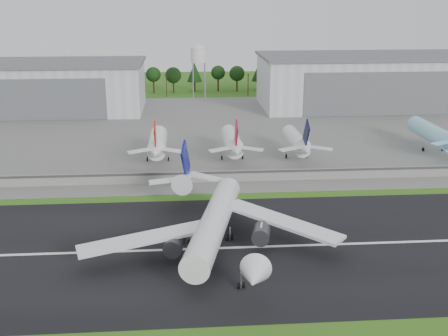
{
  "coord_description": "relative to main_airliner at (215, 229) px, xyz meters",
  "views": [
    {
      "loc": [
        -13.95,
        -101.16,
        53.11
      ],
      "look_at": [
        -3.23,
        40.0,
        9.0
      ],
      "focal_mm": 45.0,
      "sensor_mm": 36.0,
      "label": 1
    }
  ],
  "objects": [
    {
      "name": "hangar_east",
      "position": [
        82.51,
        155.34,
        7.73
      ],
      "size": [
        102.0,
        47.0,
        25.2
      ],
      "color": "silver",
      "rests_on": "ground"
    },
    {
      "name": "runway",
      "position": [
        7.51,
        0.43,
        -4.84
      ],
      "size": [
        320.0,
        60.0,
        0.1
      ],
      "primitive_type": "cube",
      "color": "black",
      "rests_on": "ground"
    },
    {
      "name": "parked_jet_red_b",
      "position": [
        9.92,
        66.99,
        1.3
      ],
      "size": [
        7.36,
        31.29,
        16.71
      ],
      "color": "white",
      "rests_on": "ground"
    },
    {
      "name": "treeline",
      "position": [
        7.51,
        205.43,
        -4.89
      ],
      "size": [
        320.0,
        16.0,
        22.0
      ],
      "primitive_type": null,
      "color": "black",
      "rests_on": "ground"
    },
    {
      "name": "hangar_west",
      "position": [
        -72.49,
        155.34,
        6.74
      ],
      "size": [
        97.0,
        44.0,
        23.2
      ],
      "color": "silver",
      "rests_on": "ground"
    },
    {
      "name": "ground",
      "position": [
        7.51,
        -9.57,
        -4.89
      ],
      "size": [
        600.0,
        600.0,
        0.0
      ],
      "primitive_type": "plane",
      "color": "#285614",
      "rests_on": "ground"
    },
    {
      "name": "blast_fence",
      "position": [
        7.51,
        45.41,
        -3.09
      ],
      "size": [
        240.0,
        0.61,
        3.5
      ],
      "color": "gray",
      "rests_on": "ground"
    },
    {
      "name": "parked_jet_navy",
      "position": [
        31.67,
        66.96,
        1.1
      ],
      "size": [
        7.36,
        31.29,
        16.48
      ],
      "color": "white",
      "rests_on": "ground"
    },
    {
      "name": "apron",
      "position": [
        7.51,
        110.43,
        -4.84
      ],
      "size": [
        320.0,
        150.0,
        0.1
      ],
      "primitive_type": "cube",
      "color": "slate",
      "rests_on": "ground"
    },
    {
      "name": "runway_centerline",
      "position": [
        7.51,
        0.43,
        -4.78
      ],
      "size": [
        220.0,
        1.0,
        0.02
      ],
      "primitive_type": "cube",
      "color": "white",
      "rests_on": "runway"
    },
    {
      "name": "main_airliner",
      "position": [
        0.0,
        0.0,
        0.0
      ],
      "size": [
        55.87,
        58.79,
        18.17
      ],
      "rotation": [
        0.0,
        0.0,
        2.92
      ],
      "color": "white",
      "rests_on": "runway"
    },
    {
      "name": "parked_jet_skyblue",
      "position": [
        81.29,
        72.01,
        1.42
      ],
      "size": [
        7.36,
        37.29,
        16.88
      ],
      "color": "#8CD6F2",
      "rests_on": "ground"
    },
    {
      "name": "water_tower",
      "position": [
        2.51,
        175.43,
        19.66
      ],
      "size": [
        8.4,
        8.4,
        29.4
      ],
      "color": "#99999E",
      "rests_on": "ground"
    },
    {
      "name": "utility_poles",
      "position": [
        7.51,
        190.43,
        -4.89
      ],
      "size": [
        230.0,
        3.0,
        12.0
      ],
      "primitive_type": null,
      "color": "black",
      "rests_on": "ground"
    },
    {
      "name": "parked_jet_red_a",
      "position": [
        -14.76,
        67.0,
        1.37
      ],
      "size": [
        7.36,
        31.29,
        16.77
      ],
      "color": "white",
      "rests_on": "ground"
    }
  ]
}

